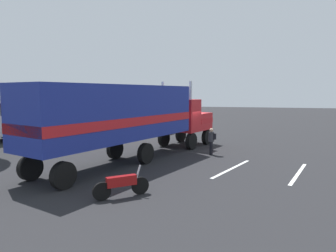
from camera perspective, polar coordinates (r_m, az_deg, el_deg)
name	(u,v)px	position (r m, az deg, el deg)	size (l,w,h in m)	color
ground_plane	(185,146)	(21.77, 3.11, -3.76)	(120.00, 120.00, 0.00)	#232326
lane_stripe_near	(232,169)	(15.79, 11.68, -7.71)	(4.40, 0.16, 0.01)	silver
lane_stripe_mid	(298,174)	(15.79, 22.91, -8.08)	(4.40, 0.16, 0.01)	silver
semi_truck	(131,115)	(17.01, -6.91, 1.97)	(14.17, 7.11, 4.50)	red
person_bystander	(212,140)	(18.82, 8.05, -2.64)	(0.34, 0.46, 1.63)	black
parked_bus	(53,112)	(29.33, -20.52, 2.50)	(11.18, 6.36, 3.40)	silver
motorcycle	(122,184)	(11.42, -8.52, -10.60)	(1.48, 1.64, 1.12)	black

